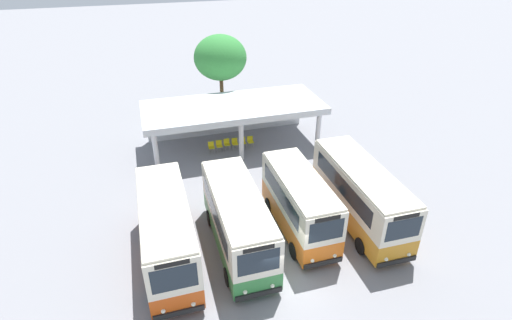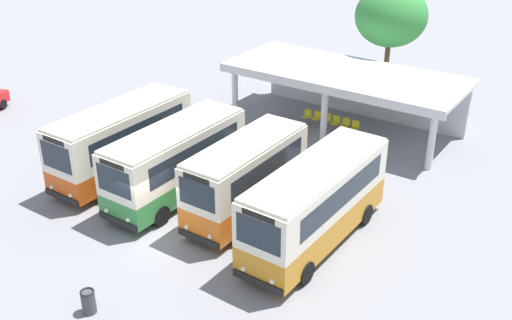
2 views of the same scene
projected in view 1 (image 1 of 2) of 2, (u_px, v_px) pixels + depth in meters
The scene contains 13 objects.
ground_plane at pixel (283, 281), 18.83m from camera, with size 180.00×180.00×0.00m, color gray.
city_bus_nearest_orange at pixel (167, 230), 19.12m from camera, with size 2.40×7.73×3.50m.
city_bus_second_in_row at pixel (238, 219), 19.93m from camera, with size 2.42×7.55×3.39m.
city_bus_middle_cream at pixel (299, 202), 21.19m from camera, with size 2.25×6.64×3.43m.
city_bus_fourth_amber at pixel (360, 193), 21.86m from camera, with size 2.47×8.08×3.49m.
terminal_canopy at pixel (231, 111), 30.18m from camera, with size 13.30×5.58×3.40m.
waiting_chair_end_by_column at pixel (211, 146), 29.66m from camera, with size 0.45×0.45×0.86m.
waiting_chair_second_from_end at pixel (219, 145), 29.86m from camera, with size 0.45×0.45×0.86m.
waiting_chair_middle_seat at pixel (227, 143), 30.09m from camera, with size 0.45×0.45×0.86m.
waiting_chair_fourth_seat at pixel (235, 143), 30.18m from camera, with size 0.45×0.45×0.86m.
waiting_chair_fifth_seat at pixel (243, 142), 30.33m from camera, with size 0.45×0.45×0.86m.
waiting_chair_far_end_seat at pixel (250, 141), 30.45m from camera, with size 0.45×0.45×0.86m.
roadside_tree_behind_canopy at pixel (220, 58), 32.69m from camera, with size 4.37×4.37×7.34m.
Camera 1 is at (-5.07, -12.53, 14.38)m, focal length 27.75 mm.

